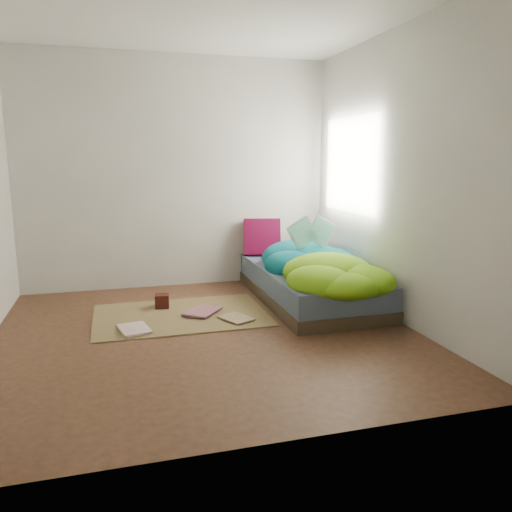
% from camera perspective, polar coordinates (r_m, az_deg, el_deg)
% --- Properties ---
extents(ground, '(3.50, 3.50, 0.00)m').
position_cam_1_polar(ground, '(4.32, -5.62, -8.79)').
color(ground, '#43281A').
rests_on(ground, ground).
extents(room_walls, '(3.54, 3.54, 2.62)m').
position_cam_1_polar(room_walls, '(4.08, -5.89, 13.27)').
color(room_walls, beige).
rests_on(room_walls, ground).
extents(bed, '(1.00, 2.00, 0.34)m').
position_cam_1_polar(bed, '(5.27, 6.11, -3.26)').
color(bed, '#362E1D').
rests_on(bed, ground).
extents(duvet, '(0.96, 1.84, 0.34)m').
position_cam_1_polar(duvet, '(4.99, 7.12, -0.05)').
color(duvet, navy).
rests_on(duvet, bed).
extents(rug, '(1.60, 1.10, 0.01)m').
position_cam_1_polar(rug, '(4.82, -8.57, -6.69)').
color(rug, brown).
rests_on(rug, ground).
extents(pillow_floral, '(0.60, 0.46, 0.12)m').
position_cam_1_polar(pillow_floral, '(6.04, 5.17, 0.85)').
color(pillow_floral, beige).
rests_on(pillow_floral, bed).
extents(pillow_magenta, '(0.45, 0.22, 0.43)m').
position_cam_1_polar(pillow_magenta, '(5.89, 0.70, 2.15)').
color(pillow_magenta, '#55052F').
rests_on(pillow_magenta, bed).
extents(open_book, '(0.44, 0.12, 0.26)m').
position_cam_1_polar(open_book, '(5.20, 6.45, 3.78)').
color(open_book, '#408F2E').
rests_on(open_book, duvet).
extents(wooden_box, '(0.15, 0.15, 0.13)m').
position_cam_1_polar(wooden_box, '(5.05, -10.68, -5.08)').
color(wooden_box, '#36100C').
rests_on(wooden_box, rug).
extents(floor_book_a, '(0.30, 0.36, 0.02)m').
position_cam_1_polar(floor_book_a, '(4.43, -15.23, -8.32)').
color(floor_book_a, white).
rests_on(floor_book_a, rug).
extents(floor_book_b, '(0.42, 0.43, 0.03)m').
position_cam_1_polar(floor_book_b, '(4.88, -7.47, -6.16)').
color(floor_book_b, '#B06575').
rests_on(floor_book_b, rug).
extents(floor_book_c, '(0.33, 0.36, 0.02)m').
position_cam_1_polar(floor_book_c, '(4.55, -3.35, -7.43)').
color(floor_book_c, tan).
rests_on(floor_book_c, rug).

